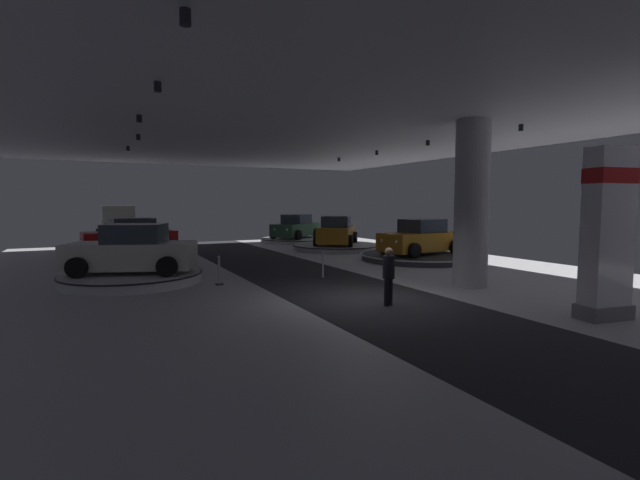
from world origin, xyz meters
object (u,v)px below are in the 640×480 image
(display_car_far_left, at_px, (131,237))
(display_car_deep_right, at_px, (296,227))
(display_platform_far_left, at_px, (131,256))
(display_platform_far_right, at_px, (336,247))
(display_platform_mid_right, at_px, (420,256))
(pickup_truck_deep_left, at_px, (120,228))
(visitor_walking_near, at_px, (389,273))
(display_platform_mid_left, at_px, (132,277))
(column_right, at_px, (472,204))
(display_car_mid_left, at_px, (132,251))
(display_platform_deep_right, at_px, (296,240))
(brand_sign_pylon, at_px, (607,231))
(display_platform_deep_left, at_px, (121,245))
(display_car_far_right, at_px, (336,232))
(display_car_mid_right, at_px, (420,238))

(display_car_far_left, relative_size, display_car_deep_right, 0.99)
(display_platform_far_left, xyz_separation_m, display_platform_far_right, (11.43, -0.13, -0.02))
(display_platform_mid_right, relative_size, pickup_truck_deep_left, 1.08)
(display_car_far_left, xyz_separation_m, visitor_walking_near, (5.60, -13.80, -0.22))
(display_platform_mid_right, height_order, display_platform_mid_left, display_platform_mid_left)
(display_car_deep_right, bearing_deg, column_right, -94.94)
(display_car_mid_left, bearing_deg, display_car_far_left, 87.03)
(display_platform_deep_right, distance_m, pickup_truck_deep_left, 11.60)
(display_platform_mid_left, bearing_deg, display_car_mid_left, -21.02)
(display_platform_mid_left, relative_size, display_platform_deep_right, 0.93)
(display_platform_far_left, bearing_deg, brand_sign_pylon, -61.22)
(display_platform_mid_left, bearing_deg, display_car_far_left, 86.78)
(column_right, relative_size, display_platform_mid_left, 1.16)
(display_platform_deep_right, distance_m, display_platform_deep_left, 11.52)
(display_platform_deep_left, height_order, visitor_walking_near, visitor_walking_near)
(display_platform_far_left, xyz_separation_m, display_car_mid_left, (-0.33, -6.91, 0.92))
(display_platform_deep_right, relative_size, display_car_far_right, 1.14)
(display_platform_deep_left, bearing_deg, display_car_far_left, -88.57)
(display_platform_deep_right, relative_size, display_platform_far_right, 0.96)
(pickup_truck_deep_left, bearing_deg, brand_sign_pylon, -68.19)
(display_platform_deep_left, bearing_deg, column_right, -62.46)
(column_right, distance_m, visitor_walking_near, 4.71)
(display_car_far_right, height_order, pickup_truck_deep_left, pickup_truck_deep_left)
(display_platform_deep_left, bearing_deg, display_platform_mid_right, -44.43)
(display_car_far_left, bearing_deg, display_car_far_right, -0.82)
(display_platform_far_left, relative_size, display_car_mid_right, 1.17)
(display_platform_mid_left, height_order, display_platform_far_right, display_platform_mid_left)
(display_car_mid_right, height_order, display_car_deep_right, display_car_mid_right)
(display_car_mid_left, bearing_deg, visitor_walking_near, -49.11)
(display_platform_mid_left, xyz_separation_m, display_car_deep_right, (11.76, 12.88, 0.85))
(brand_sign_pylon, distance_m, display_platform_mid_right, 11.68)
(column_right, xyz_separation_m, display_car_deep_right, (1.60, 18.55, -1.70))
(display_platform_far_left, relative_size, display_car_mid_left, 1.13)
(display_car_mid_left, relative_size, display_platform_far_right, 0.86)
(display_car_mid_right, bearing_deg, display_car_far_left, 154.08)
(display_platform_deep_left, distance_m, pickup_truck_deep_left, 1.13)
(display_car_mid_right, height_order, display_platform_deep_right, display_car_mid_right)
(display_platform_far_right, height_order, pickup_truck_deep_left, pickup_truck_deep_left)
(display_platform_deep_right, xyz_separation_m, display_car_far_right, (0.04, -6.12, 0.93))
(display_car_mid_right, height_order, pickup_truck_deep_left, pickup_truck_deep_left)
(display_car_mid_right, distance_m, display_platform_far_right, 6.31)
(display_platform_mid_left, distance_m, display_platform_far_right, 13.59)
(display_car_mid_left, xyz_separation_m, display_platform_deep_left, (0.20, 13.37, -0.94))
(display_platform_mid_left, xyz_separation_m, display_car_mid_left, (0.03, -0.01, 0.92))
(display_car_mid_right, height_order, display_platform_mid_left, display_car_mid_right)
(column_right, height_order, visitor_walking_near, column_right)
(display_car_deep_right, xyz_separation_m, display_car_far_right, (0.02, -6.14, 0.04))
(display_platform_far_left, relative_size, pickup_truck_deep_left, 0.97)
(display_car_mid_right, distance_m, display_platform_mid_left, 13.24)
(display_car_mid_right, height_order, display_platform_deep_left, display_car_mid_right)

